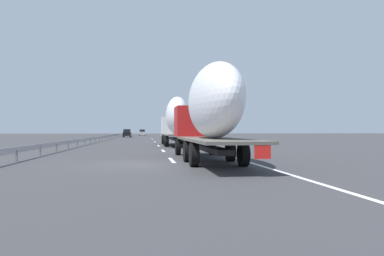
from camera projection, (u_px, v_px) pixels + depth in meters
The scene contains 21 objects.
ground_plane at pixel (142, 140), 56.13m from camera, with size 260.00×260.00×0.00m, color #38383A.
lane_stripe_0 at pixel (172, 160), 18.70m from camera, with size 3.20×0.20×0.01m, color white.
lane_stripe_1 at pixel (163, 151), 27.44m from camera, with size 3.20×0.20×0.01m, color white.
lane_stripe_2 at pixel (158, 146), 36.51m from camera, with size 3.20×0.20×0.01m, color white.
lane_stripe_3 at pixel (155, 142), 48.89m from camera, with size 3.20×0.20×0.01m, color white.
lane_stripe_4 at pixel (153, 139), 61.84m from camera, with size 3.20×0.20×0.01m, color white.
lane_stripe_5 at pixel (152, 139), 63.58m from camera, with size 3.20×0.20×0.01m, color white.
lane_stripe_6 at pixel (152, 138), 70.60m from camera, with size 3.20×0.20×0.01m, color white.
edge_line_right at pixel (174, 139), 61.81m from camera, with size 110.00×0.20×0.01m, color white.
truck_lead at pixel (176, 120), 36.67m from camera, with size 12.82×2.55×4.94m.
truck_trailing at pixel (210, 109), 17.76m from camera, with size 13.84×2.55×4.68m.
car_silver_hatch at pixel (142, 133), 107.44m from camera, with size 4.29×1.79×1.88m.
car_black_suv at pixel (127, 133), 82.79m from camera, with size 4.72×1.80×1.87m.
road_sign at pixel (189, 127), 51.18m from camera, with size 0.10×0.90×2.99m.
tree_0 at pixel (209, 116), 53.04m from camera, with size 2.60×2.60×5.72m.
tree_1 at pixel (200, 123), 78.94m from camera, with size 2.42×2.42×5.08m.
tree_2 at pixel (212, 120), 60.50m from camera, with size 2.97×2.97×5.31m.
tree_3 at pixel (192, 120), 91.43m from camera, with size 3.52×3.52×7.01m.
tree_4 at pixel (183, 121), 103.59m from camera, with size 3.44×3.44×6.83m.
tree_5 at pixel (185, 123), 104.70m from camera, with size 3.52×3.52×6.20m.
guardrail_median at pixel (105, 136), 58.31m from camera, with size 94.00×0.10×0.76m.
Camera 1 is at (-16.69, -0.37, 1.57)m, focal length 33.26 mm.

